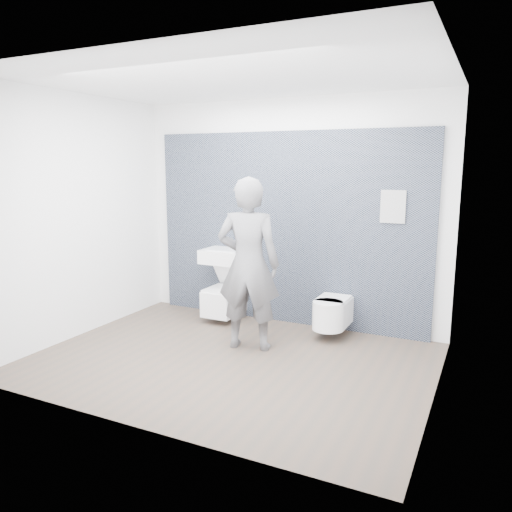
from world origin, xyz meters
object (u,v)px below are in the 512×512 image
at_px(toilet_square, 224,299).
at_px(toilet_rounded, 331,313).
at_px(washbasin, 226,256).
at_px(visitor, 248,264).

bearing_deg(toilet_square, toilet_rounded, -1.30).
height_order(washbasin, toilet_rounded, washbasin).
xyz_separation_m(washbasin, toilet_rounded, (1.45, -0.09, -0.54)).
xyz_separation_m(toilet_square, visitor, (0.73, -0.74, 0.66)).
distance_m(washbasin, visitor, 1.09).
xyz_separation_m(toilet_square, toilet_rounded, (1.45, -0.03, 0.02)).
relative_size(toilet_square, toilet_rounded, 1.13).
bearing_deg(toilet_square, washbasin, 90.00).
bearing_deg(visitor, washbasin, -61.25).
bearing_deg(visitor, toilet_rounded, -148.94).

